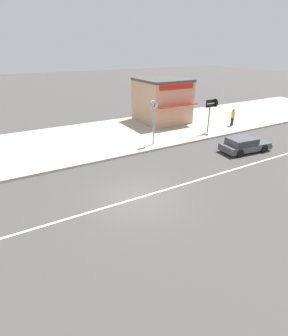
{
  "coord_description": "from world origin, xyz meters",
  "views": [
    {
      "loc": [
        -5.66,
        -10.56,
        7.32
      ],
      "look_at": [
        1.33,
        1.63,
        0.8
      ],
      "focal_mm": 28.0,
      "sensor_mm": 36.0,
      "label": 1
    }
  ],
  "objects_px": {
    "hatchback_dark_grey_2": "(244,144)",
    "arrow_signboard": "(215,104)",
    "pedestrian_near_clock": "(233,116)",
    "shopfront_corner_warung": "(162,100)",
    "street_clock": "(154,111)"
  },
  "relations": [
    {
      "from": "hatchback_dark_grey_2",
      "to": "arrow_signboard",
      "type": "distance_m",
      "value": 5.29
    },
    {
      "from": "hatchback_dark_grey_2",
      "to": "pedestrian_near_clock",
      "type": "bearing_deg",
      "value": 50.45
    },
    {
      "from": "hatchback_dark_grey_2",
      "to": "shopfront_corner_warung",
      "type": "bearing_deg",
      "value": 93.95
    },
    {
      "from": "arrow_signboard",
      "to": "shopfront_corner_warung",
      "type": "distance_m",
      "value": 5.98
    },
    {
      "from": "pedestrian_near_clock",
      "to": "street_clock",
      "type": "bearing_deg",
      "value": -175.54
    },
    {
      "from": "street_clock",
      "to": "shopfront_corner_warung",
      "type": "height_order",
      "value": "shopfront_corner_warung"
    },
    {
      "from": "pedestrian_near_clock",
      "to": "hatchback_dark_grey_2",
      "type": "bearing_deg",
      "value": -129.55
    },
    {
      "from": "hatchback_dark_grey_2",
      "to": "pedestrian_near_clock",
      "type": "height_order",
      "value": "pedestrian_near_clock"
    },
    {
      "from": "arrow_signboard",
      "to": "shopfront_corner_warung",
      "type": "xyz_separation_m",
      "value": [
        -1.93,
        5.65,
        -0.36
      ]
    },
    {
      "from": "arrow_signboard",
      "to": "pedestrian_near_clock",
      "type": "distance_m",
      "value": 3.54
    },
    {
      "from": "pedestrian_near_clock",
      "to": "arrow_signboard",
      "type": "bearing_deg",
      "value": -169.83
    },
    {
      "from": "shopfront_corner_warung",
      "to": "hatchback_dark_grey_2",
      "type": "bearing_deg",
      "value": -86.05
    },
    {
      "from": "street_clock",
      "to": "arrow_signboard",
      "type": "relative_size",
      "value": 1.16
    },
    {
      "from": "hatchback_dark_grey_2",
      "to": "pedestrian_near_clock",
      "type": "xyz_separation_m",
      "value": [
        4.35,
        5.27,
        0.54
      ]
    },
    {
      "from": "street_clock",
      "to": "shopfront_corner_warung",
      "type": "xyz_separation_m",
      "value": [
        4.6,
        5.84,
        -0.49
      ]
    }
  ]
}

